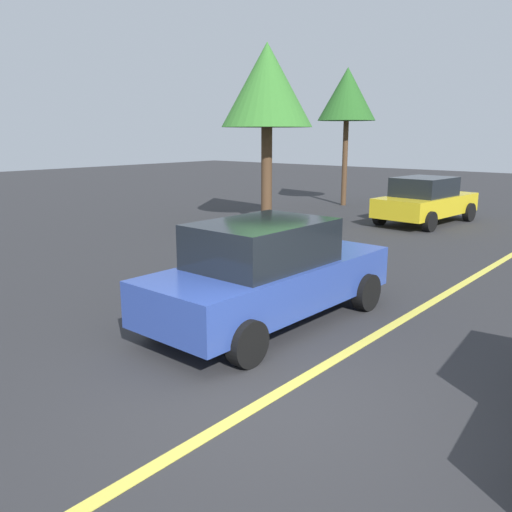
{
  "coord_description": "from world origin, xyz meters",
  "views": [
    {
      "loc": [
        -4.46,
        -3.52,
        2.98
      ],
      "look_at": [
        1.21,
        1.24,
        1.29
      ],
      "focal_mm": 37.68,
      "sensor_mm": 36.0,
      "label": 1
    }
  ],
  "objects_px": {
    "car_yellow_approaching": "(426,200)",
    "tree_centre_verge": "(347,95)",
    "tree_left_verge": "(267,87)",
    "car_blue_mid_road": "(269,273)"
  },
  "relations": [
    {
      "from": "car_yellow_approaching",
      "to": "tree_centre_verge",
      "type": "distance_m",
      "value": 6.39
    },
    {
      "from": "tree_centre_verge",
      "to": "car_yellow_approaching",
      "type": "bearing_deg",
      "value": -117.42
    },
    {
      "from": "car_yellow_approaching",
      "to": "tree_centre_verge",
      "type": "xyz_separation_m",
      "value": [
        2.39,
        4.61,
        3.73
      ]
    },
    {
      "from": "tree_centre_verge",
      "to": "tree_left_verge",
      "type": "bearing_deg",
      "value": -175.19
    },
    {
      "from": "tree_left_verge",
      "to": "tree_centre_verge",
      "type": "relative_size",
      "value": 1.04
    },
    {
      "from": "car_yellow_approaching",
      "to": "tree_left_verge",
      "type": "distance_m",
      "value": 6.51
    },
    {
      "from": "car_blue_mid_road",
      "to": "tree_centre_verge",
      "type": "xyz_separation_m",
      "value": [
        13.47,
        6.7,
        3.69
      ]
    },
    {
      "from": "car_blue_mid_road",
      "to": "car_yellow_approaching",
      "type": "distance_m",
      "value": 11.28
    },
    {
      "from": "car_blue_mid_road",
      "to": "car_yellow_approaching",
      "type": "xyz_separation_m",
      "value": [
        11.08,
        2.09,
        -0.04
      ]
    },
    {
      "from": "car_blue_mid_road",
      "to": "car_yellow_approaching",
      "type": "bearing_deg",
      "value": 10.66
    }
  ]
}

